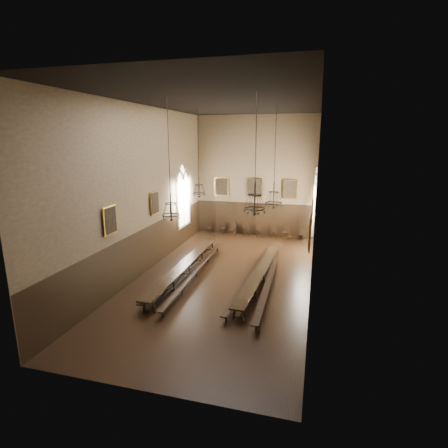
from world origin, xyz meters
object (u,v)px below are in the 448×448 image
at_px(chair_2, 233,232).
at_px(chair_6, 286,235).
at_px(chair_0, 209,230).
at_px(chair_4, 259,233).
at_px(chair_5, 274,234).
at_px(chandelier_back_right, 274,197).
at_px(chair_1, 222,230).
at_px(bench_left_outer, 180,267).
at_px(bench_left_inner, 196,272).
at_px(chair_7, 301,236).
at_px(bench_right_outer, 270,279).
at_px(chair_3, 246,232).
at_px(table_left, 186,269).
at_px(table_right, 260,276).
at_px(chandelier_front_left, 171,207).
at_px(chandelier_back_left, 199,187).
at_px(bench_right_inner, 250,277).
at_px(chandelier_front_right, 255,201).

relative_size(chair_2, chair_6, 0.97).
distance_m(chair_0, chair_4, 4.04).
height_order(chair_5, chandelier_back_right, chandelier_back_right).
distance_m(chair_1, chair_4, 2.92).
height_order(bench_left_outer, bench_left_inner, bench_left_outer).
bearing_deg(chair_7, bench_left_inner, -113.64).
relative_size(bench_right_outer, chair_3, 9.83).
relative_size(chair_2, chair_3, 0.94).
bearing_deg(chair_0, chandelier_back_right, -34.76).
relative_size(table_left, chair_5, 9.67).
bearing_deg(chair_6, chair_5, -163.06).
height_order(table_right, chair_3, chair_3).
bearing_deg(chandelier_front_left, bench_left_outer, 106.00).
xyz_separation_m(bench_left_outer, chair_4, (3.04, 8.37, -0.02)).
distance_m(chair_6, chandelier_back_right, 7.57).
xyz_separation_m(table_left, chair_6, (4.59, 8.81, -0.08)).
distance_m(bench_left_outer, chandelier_front_left, 4.98).
xyz_separation_m(table_left, chair_4, (2.56, 8.77, -0.11)).
height_order(chair_1, chandelier_back_left, chandelier_back_left).
height_order(chair_7, chandelier_back_left, chandelier_back_left).
xyz_separation_m(table_left, bench_right_inner, (3.55, 0.10, -0.11)).
bearing_deg(chair_3, chair_7, -15.62).
bearing_deg(bench_left_outer, chair_5, 63.57).
relative_size(table_left, table_right, 1.07).
distance_m(chair_6, chandelier_back_left, 8.73).
bearing_deg(bench_left_inner, chandelier_back_left, 104.89).
bearing_deg(chair_5, bench_left_inner, -118.66).
bearing_deg(chandelier_front_left, table_left, 97.83).
bearing_deg(table_left, bench_right_inner, 1.59).
bearing_deg(bench_right_outer, chair_2, 115.02).
bearing_deg(chandelier_back_right, chair_1, 125.68).
relative_size(bench_right_inner, chair_0, 10.59).
relative_size(chair_7, chandelier_back_left, 0.17).
relative_size(chair_5, chair_7, 1.16).
bearing_deg(chair_1, chair_3, 12.38).
height_order(bench_right_inner, chair_4, chair_4).
distance_m(bench_right_inner, chandelier_back_right, 4.52).
relative_size(bench_right_outer, chandelier_front_right, 2.17).
bearing_deg(chair_6, table_left, -103.73).
xyz_separation_m(chair_5, chair_6, (0.91, 0.05, -0.00)).
distance_m(chair_0, chandelier_back_left, 7.50).
xyz_separation_m(chair_3, chair_6, (3.06, -0.02, -0.01)).
xyz_separation_m(chair_1, chair_3, (1.88, -0.02, 0.01)).
height_order(table_left, bench_right_inner, table_left).
distance_m(chair_2, chandelier_back_right, 8.40).
bearing_deg(chair_7, chandelier_front_left, -109.09).
bearing_deg(chair_7, chandelier_front_right, -90.97).
xyz_separation_m(chandelier_back_right, chandelier_front_right, (-0.16, -5.05, 0.62)).
bearing_deg(chandelier_back_right, chair_0, 131.67).
relative_size(chair_4, chandelier_back_right, 0.17).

